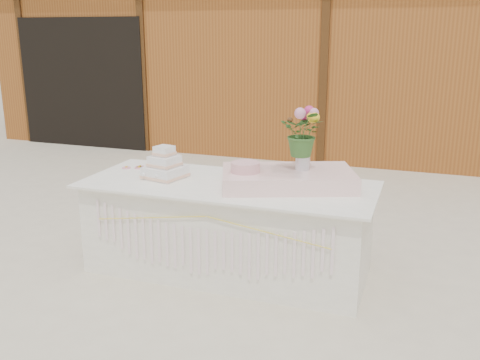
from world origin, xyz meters
name	(u,v)px	position (x,y,z in m)	size (l,w,h in m)	color
ground	(228,270)	(0.00, 0.00, 0.00)	(80.00, 80.00, 0.00)	beige
barn	(345,48)	(-0.01, 5.99, 1.68)	(12.60, 4.60, 3.30)	brown
cake_table	(228,228)	(0.00, 0.00, 0.39)	(2.40, 1.00, 0.77)	white
wedding_cake	(165,167)	(-0.56, -0.01, 0.86)	(0.37, 0.37, 0.27)	white
pink_cake_stand	(245,174)	(0.18, -0.08, 0.89)	(0.29, 0.29, 0.21)	white
satin_runner	(288,178)	(0.48, 0.08, 0.84)	(1.04, 0.60, 0.13)	#F9CEC8
flower_vase	(303,160)	(0.58, 0.15, 0.98)	(0.12, 0.12, 0.16)	silver
bouquet	(304,127)	(0.58, 0.15, 1.25)	(0.34, 0.29, 0.37)	#305A24
loose_flowers	(131,168)	(-0.99, 0.16, 0.78)	(0.16, 0.38, 0.02)	pink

